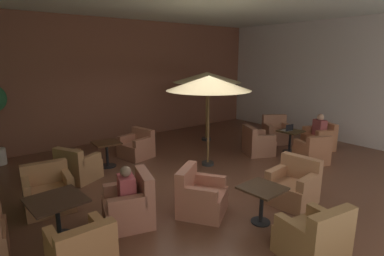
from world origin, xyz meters
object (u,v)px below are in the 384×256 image
Objects in this scene: cafe_table_front_right at (107,149)px; armchair_front_right_east at (78,168)px; patio_umbrella_tall_red at (209,84)px; armchair_front_left_north at (257,144)px; armchair_front_left_west at (276,133)px; armchair_front_left_east at (312,152)px; armchair_rear_right_west at (48,193)px; cafe_table_rear_right at (57,207)px; armchair_mid_center_east at (293,187)px; armchair_rear_right_south at (130,206)px; patio_umbrella_center_beige at (207,78)px; armchair_front_right_north at (137,147)px; cafe_table_mid_center at (262,195)px; open_laptop at (288,129)px; armchair_rear_right_east at (82,255)px; armchair_front_left_south at (319,139)px; patron_by_window at (126,187)px; armchair_mid_center_south at (200,197)px; patron_blue_shirt at (320,126)px; armchair_mid_center_north at (314,239)px; iced_drink_cup at (289,129)px; cafe_table_front_left at (290,136)px.

armchair_front_right_east is (-0.88, -0.45, -0.16)m from cafe_table_front_right.
patio_umbrella_tall_red reaches higher than armchair_front_right_east.
armchair_front_left_north is 1.54m from armchair_front_left_west.
armchair_rear_right_west is (-6.18, 1.62, 0.01)m from armchair_front_left_east.
armchair_front_left_north reaches higher than cafe_table_rear_right.
armchair_mid_center_east is 0.92× the size of armchair_rear_right_south.
patio_umbrella_tall_red is at bearing -129.15° from patio_umbrella_center_beige.
cafe_table_mid_center is (0.03, -4.46, 0.21)m from armchair_front_right_north.
armchair_rear_right_south is 5.59m from open_laptop.
armchair_front_right_east is 1.46× the size of cafe_table_mid_center.
armchair_front_right_north is 1.37× the size of cafe_table_mid_center.
armchair_rear_right_east is 6.80m from open_laptop.
patio_umbrella_center_beige is at bearing 28.28° from cafe_table_rear_right.
armchair_front_left_south is at bearing 23.41° from armchair_mid_center_east.
armchair_front_left_north is 1.65× the size of patron_by_window.
armchair_mid_center_east is 3.96m from armchair_rear_right_east.
patron_blue_shirt is (5.37, 0.85, 0.42)m from armchair_mid_center_south.
armchair_mid_center_north is 5.11m from iced_drink_cup.
cafe_table_front_right is 1.01m from armchair_front_right_east.
patron_blue_shirt is (-0.03, 0.01, 0.41)m from armchair_front_left_south.
armchair_front_left_east is at bearing 31.57° from armchair_mid_center_north.
armchair_rear_right_south is at bearing 142.92° from cafe_table_mid_center.
armchair_mid_center_south reaches higher than armchair_rear_right_west.
armchair_mid_center_north reaches higher than armchair_front_left_north.
cafe_table_mid_center is (1.01, -4.23, 0.04)m from cafe_table_front_right.
armchair_mid_center_east is (1.11, -4.34, 0.03)m from armchair_front_right_north.
cafe_table_front_right is 3.00m from patron_by_window.
armchair_rear_right_south reaches higher than open_laptop.
armchair_mid_center_south is 1.74× the size of patron_by_window.
armchair_mid_center_north is at bearing -150.56° from armchair_front_left_south.
open_laptop reaches higher than cafe_table_rear_right.
armchair_front_left_north is 2.08m from patron_blue_shirt.
iced_drink_cup is 0.04m from open_laptop.
armchair_mid_center_south is at bearing -18.64° from cafe_table_rear_right.
armchair_front_right_north is 1.06× the size of armchair_mid_center_north.
cafe_table_rear_right is (-2.86, 1.65, 0.01)m from cafe_table_mid_center.
armchair_front_left_west is 9.67× the size of iced_drink_cup.
patio_umbrella_tall_red is at bearing 167.47° from iced_drink_cup.
patio_umbrella_center_beige reaches higher than armchair_front_left_east.
armchair_front_right_east is at bearing 153.63° from armchair_front_left_east.
cafe_table_front_right is 2.29m from armchair_rear_right_west.
patron_blue_shirt is (7.60, 1.20, 0.41)m from armchair_rear_right_east.
patron_by_window reaches higher than cafe_table_front_left.
cafe_table_rear_right is at bearing -151.72° from patio_umbrella_center_beige.
armchair_front_left_north is 6.08m from armchair_rear_right_east.
armchair_front_left_east reaches higher than iced_drink_cup.
armchair_rear_right_east is (-2.82, -3.93, 0.02)m from armchair_front_right_north.
cafe_table_mid_center is 0.78× the size of armchair_mid_center_north.
armchair_front_right_east is (-1.85, -0.68, 0.01)m from armchair_front_right_north.
armchair_front_left_south is 7.61m from armchair_rear_right_west.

